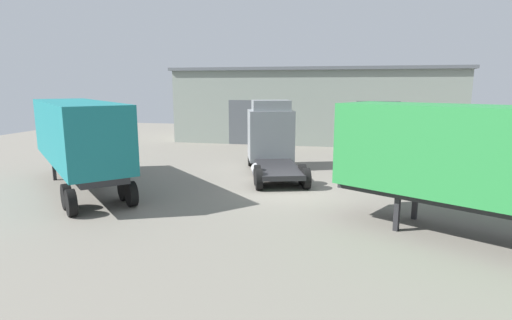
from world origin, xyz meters
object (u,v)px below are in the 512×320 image
at_px(tractor_unit_grey, 271,138).
at_px(container_trailer_red, 78,134).
at_px(gravel_pile, 429,162).
at_px(container_trailer_green, 502,159).

xyz_separation_m(tractor_unit_grey, container_trailer_red, (-7.84, -6.17, 0.73)).
relative_size(container_trailer_red, gravel_pile, 1.89).
distance_m(tractor_unit_grey, gravel_pile, 8.64).
relative_size(tractor_unit_grey, gravel_pile, 1.57).
height_order(container_trailer_green, gravel_pile, container_trailer_green).
bearing_deg(container_trailer_red, container_trailer_green, -147.27).
bearing_deg(gravel_pile, tractor_unit_grey, -176.84).
xyz_separation_m(container_trailer_green, gravel_pile, (0.12, 9.97, -1.95)).
xyz_separation_m(container_trailer_red, gravel_pile, (16.39, 6.64, -1.89)).
distance_m(tractor_unit_grey, container_trailer_red, 10.00).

